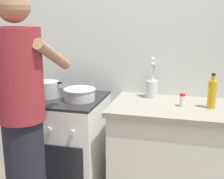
# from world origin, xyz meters

# --- Properties ---
(back_wall) EXTENTS (3.20, 0.10, 2.50)m
(back_wall) POSITION_xyz_m (0.20, 0.50, 1.25)
(back_wall) COLOR silver
(back_wall) RESTS_ON ground
(countertop) EXTENTS (1.00, 0.60, 0.90)m
(countertop) POSITION_xyz_m (0.55, 0.15, 0.45)
(countertop) COLOR silver
(countertop) RESTS_ON ground
(stove_range) EXTENTS (0.60, 0.62, 0.90)m
(stove_range) POSITION_xyz_m (-0.35, 0.15, 0.45)
(stove_range) COLOR white
(stove_range) RESTS_ON ground
(pot) EXTENTS (0.24, 0.18, 0.13)m
(pot) POSITION_xyz_m (-0.49, 0.13, 0.97)
(pot) COLOR #B2B2B7
(pot) RESTS_ON stove_range
(mixing_bowl) EXTENTS (0.25, 0.25, 0.09)m
(mixing_bowl) POSITION_xyz_m (-0.21, 0.11, 0.95)
(mixing_bowl) COLOR #B7B7BC
(mixing_bowl) RESTS_ON stove_range
(utensil_crock) EXTENTS (0.10, 0.10, 0.33)m
(utensil_crock) POSITION_xyz_m (0.32, 0.34, 0.99)
(utensil_crock) COLOR silver
(utensil_crock) RESTS_ON countertop
(spice_bottle) EXTENTS (0.04, 0.04, 0.10)m
(spice_bottle) POSITION_xyz_m (0.58, 0.15, 0.95)
(spice_bottle) COLOR silver
(spice_bottle) RESTS_ON countertop
(oil_bottle) EXTENTS (0.06, 0.06, 0.25)m
(oil_bottle) POSITION_xyz_m (0.78, 0.16, 1.01)
(oil_bottle) COLOR gold
(oil_bottle) RESTS_ON countertop
(person) EXTENTS (0.41, 0.50, 1.70)m
(person) POSITION_xyz_m (-0.41, -0.41, 0.86)
(person) COLOR black
(person) RESTS_ON ground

